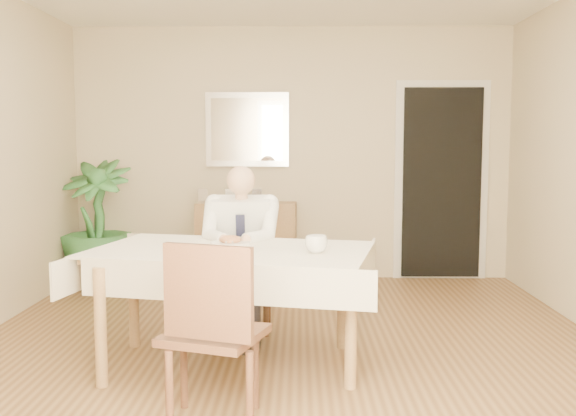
{
  "coord_description": "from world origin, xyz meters",
  "views": [
    {
      "loc": [
        0.08,
        -4.18,
        1.4
      ],
      "look_at": [
        0.0,
        0.35,
        0.95
      ],
      "focal_mm": 40.0,
      "sensor_mm": 36.0,
      "label": 1
    }
  ],
  "objects_px": {
    "sideboard": "(247,242)",
    "potted_palm": "(96,222)",
    "dining_table": "(232,262)",
    "coffee_mug": "(316,244)",
    "chair_far": "(244,262)",
    "chair_near": "(212,325)",
    "seated_man": "(240,244)"
  },
  "relations": [
    {
      "from": "chair_far",
      "to": "potted_palm",
      "type": "xyz_separation_m",
      "value": [
        -1.61,
        1.49,
        0.12
      ]
    },
    {
      "from": "chair_far",
      "to": "seated_man",
      "type": "distance_m",
      "value": 0.34
    },
    {
      "from": "seated_man",
      "to": "sideboard",
      "type": "relative_size",
      "value": 1.23
    },
    {
      "from": "dining_table",
      "to": "chair_far",
      "type": "bearing_deg",
      "value": 101.68
    },
    {
      "from": "seated_man",
      "to": "coffee_mug",
      "type": "distance_m",
      "value": 0.92
    },
    {
      "from": "chair_far",
      "to": "potted_palm",
      "type": "relative_size",
      "value": 0.72
    },
    {
      "from": "dining_table",
      "to": "potted_palm",
      "type": "xyz_separation_m",
      "value": [
        -1.61,
        2.37,
        -0.04
      ]
    },
    {
      "from": "chair_far",
      "to": "chair_near",
      "type": "xyz_separation_m",
      "value": [
        0.0,
        -1.81,
        0.03
      ]
    },
    {
      "from": "dining_table",
      "to": "potted_palm",
      "type": "bearing_deg",
      "value": 135.83
    },
    {
      "from": "chair_far",
      "to": "dining_table",
      "type": "bearing_deg",
      "value": -96.16
    },
    {
      "from": "chair_far",
      "to": "coffee_mug",
      "type": "relative_size",
      "value": 6.81
    },
    {
      "from": "potted_palm",
      "to": "coffee_mug",
      "type": "bearing_deg",
      "value": -49.71
    },
    {
      "from": "dining_table",
      "to": "chair_near",
      "type": "xyz_separation_m",
      "value": [
        0.0,
        -0.93,
        -0.14
      ]
    },
    {
      "from": "chair_far",
      "to": "sideboard",
      "type": "bearing_deg",
      "value": 87.84
    },
    {
      "from": "dining_table",
      "to": "chair_far",
      "type": "height_order",
      "value": "chair_far"
    },
    {
      "from": "potted_palm",
      "to": "sideboard",
      "type": "bearing_deg",
      "value": 6.86
    },
    {
      "from": "seated_man",
      "to": "chair_near",
      "type": "bearing_deg",
      "value": -89.92
    },
    {
      "from": "dining_table",
      "to": "coffee_mug",
      "type": "distance_m",
      "value": 0.56
    },
    {
      "from": "chair_far",
      "to": "chair_near",
      "type": "relative_size",
      "value": 0.95
    },
    {
      "from": "chair_far",
      "to": "coffee_mug",
      "type": "distance_m",
      "value": 1.19
    },
    {
      "from": "seated_man",
      "to": "coffee_mug",
      "type": "bearing_deg",
      "value": -54.59
    },
    {
      "from": "dining_table",
      "to": "chair_far",
      "type": "distance_m",
      "value": 0.9
    },
    {
      "from": "seated_man",
      "to": "potted_palm",
      "type": "height_order",
      "value": "potted_palm"
    },
    {
      "from": "dining_table",
      "to": "sideboard",
      "type": "height_order",
      "value": "sideboard"
    },
    {
      "from": "dining_table",
      "to": "sideboard",
      "type": "bearing_deg",
      "value": 104.29
    },
    {
      "from": "chair_near",
      "to": "sideboard",
      "type": "distance_m",
      "value": 3.48
    },
    {
      "from": "sideboard",
      "to": "potted_palm",
      "type": "height_order",
      "value": "potted_palm"
    },
    {
      "from": "chair_near",
      "to": "seated_man",
      "type": "relative_size",
      "value": 0.76
    },
    {
      "from": "chair_near",
      "to": "seated_man",
      "type": "bearing_deg",
      "value": 108.49
    },
    {
      "from": "dining_table",
      "to": "coffee_mug",
      "type": "relative_size",
      "value": 14.51
    },
    {
      "from": "chair_far",
      "to": "sideboard",
      "type": "relative_size",
      "value": 0.89
    },
    {
      "from": "seated_man",
      "to": "coffee_mug",
      "type": "height_order",
      "value": "seated_man"
    }
  ]
}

